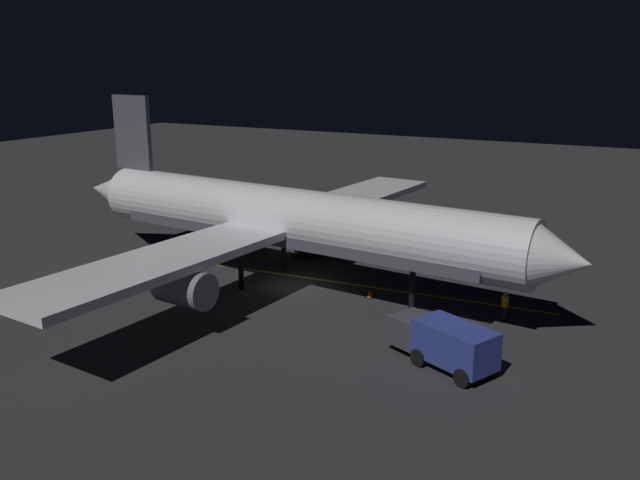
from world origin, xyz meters
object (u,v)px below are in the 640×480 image
(traffic_cone_near_right, at_px, (439,273))
(ground_crew_worker, at_px, (505,306))
(catering_truck, at_px, (331,238))
(baggage_truck, at_px, (445,343))
(airliner, at_px, (286,220))
(traffic_cone_near_left, at_px, (370,294))

(traffic_cone_near_right, bearing_deg, ground_crew_worker, 44.68)
(catering_truck, distance_m, traffic_cone_near_right, 9.63)
(ground_crew_worker, bearing_deg, traffic_cone_near_right, -135.32)
(traffic_cone_near_right, bearing_deg, catering_truck, -99.55)
(catering_truck, height_order, ground_crew_worker, catering_truck)
(baggage_truck, height_order, catering_truck, catering_truck)
(ground_crew_worker, distance_m, traffic_cone_near_right, 8.39)
(airliner, relative_size, catering_truck, 6.07)
(baggage_truck, bearing_deg, traffic_cone_near_right, -160.99)
(baggage_truck, distance_m, traffic_cone_near_left, 10.40)
(airliner, bearing_deg, traffic_cone_near_left, 93.51)
(ground_crew_worker, distance_m, traffic_cone_near_left, 8.56)
(airliner, distance_m, catering_truck, 8.75)
(ground_crew_worker, height_order, traffic_cone_near_right, ground_crew_worker)
(catering_truck, height_order, traffic_cone_near_right, catering_truck)
(baggage_truck, bearing_deg, catering_truck, -136.96)
(ground_crew_worker, height_order, traffic_cone_near_left, ground_crew_worker)
(airliner, bearing_deg, ground_crew_worker, 92.22)
(ground_crew_worker, bearing_deg, catering_truck, -116.20)
(airliner, xyz_separation_m, ground_crew_worker, (-0.56, 14.55, -3.63))
(traffic_cone_near_left, bearing_deg, catering_truck, -138.73)
(baggage_truck, height_order, traffic_cone_near_right, baggage_truck)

